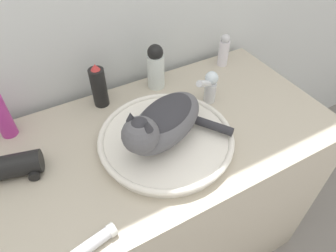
{
  "coord_description": "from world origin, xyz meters",
  "views": [
    {
      "loc": [
        -0.34,
        -0.32,
        1.58
      ],
      "look_at": [
        -0.02,
        0.25,
        0.95
      ],
      "focal_mm": 32.0,
      "sensor_mm": 36.0,
      "label": 1
    }
  ],
  "objects_px": {
    "faucet": "(210,86)",
    "deodorant_stick": "(224,50)",
    "hair_dryer": "(13,166)",
    "cat": "(163,122)",
    "lotion_bottle_white": "(156,67)",
    "cream_tube": "(93,243)",
    "spray_bottle_trigger": "(1,116)",
    "hairspray_can_black": "(99,87)"
  },
  "relations": [
    {
      "from": "deodorant_stick",
      "to": "spray_bottle_trigger",
      "type": "xyz_separation_m",
      "value": [
        -0.88,
        0.0,
        0.01
      ]
    },
    {
      "from": "lotion_bottle_white",
      "to": "hairspray_can_black",
      "type": "xyz_separation_m",
      "value": [
        -0.23,
        0.0,
        -0.01
      ]
    },
    {
      "from": "cat",
      "to": "lotion_bottle_white",
      "type": "bearing_deg",
      "value": -139.22
    },
    {
      "from": "lotion_bottle_white",
      "to": "hair_dryer",
      "type": "bearing_deg",
      "value": -161.93
    },
    {
      "from": "cat",
      "to": "hair_dryer",
      "type": "height_order",
      "value": "cat"
    },
    {
      "from": "deodorant_stick",
      "to": "lotion_bottle_white",
      "type": "bearing_deg",
      "value": 180.0
    },
    {
      "from": "faucet",
      "to": "hair_dryer",
      "type": "height_order",
      "value": "faucet"
    },
    {
      "from": "cat",
      "to": "deodorant_stick",
      "type": "distance_m",
      "value": 0.55
    },
    {
      "from": "deodorant_stick",
      "to": "hair_dryer",
      "type": "distance_m",
      "value": 0.91
    },
    {
      "from": "faucet",
      "to": "deodorant_stick",
      "type": "distance_m",
      "value": 0.27
    },
    {
      "from": "hairspray_can_black",
      "to": "deodorant_stick",
      "type": "bearing_deg",
      "value": -0.0
    },
    {
      "from": "hairspray_can_black",
      "to": "spray_bottle_trigger",
      "type": "height_order",
      "value": "spray_bottle_trigger"
    },
    {
      "from": "cat",
      "to": "deodorant_stick",
      "type": "relative_size",
      "value": 2.56
    },
    {
      "from": "hair_dryer",
      "to": "spray_bottle_trigger",
      "type": "bearing_deg",
      "value": -79.14
    },
    {
      "from": "lotion_bottle_white",
      "to": "hair_dryer",
      "type": "xyz_separation_m",
      "value": [
        -0.56,
        -0.18,
        -0.06
      ]
    },
    {
      "from": "faucet",
      "to": "hairspray_can_black",
      "type": "relative_size",
      "value": 0.82
    },
    {
      "from": "lotion_bottle_white",
      "to": "deodorant_stick",
      "type": "relative_size",
      "value": 1.29
    },
    {
      "from": "lotion_bottle_white",
      "to": "faucet",
      "type": "bearing_deg",
      "value": -55.45
    },
    {
      "from": "lotion_bottle_white",
      "to": "spray_bottle_trigger",
      "type": "xyz_separation_m",
      "value": [
        -0.56,
        0.0,
        -0.01
      ]
    },
    {
      "from": "deodorant_stick",
      "to": "hair_dryer",
      "type": "height_order",
      "value": "deodorant_stick"
    },
    {
      "from": "hairspray_can_black",
      "to": "hair_dryer",
      "type": "relative_size",
      "value": 0.9
    },
    {
      "from": "lotion_bottle_white",
      "to": "cream_tube",
      "type": "xyz_separation_m",
      "value": [
        -0.44,
        -0.51,
        -0.08
      ]
    },
    {
      "from": "cat",
      "to": "spray_bottle_trigger",
      "type": "bearing_deg",
      "value": -61.23
    },
    {
      "from": "cat",
      "to": "hairspray_can_black",
      "type": "distance_m",
      "value": 0.32
    },
    {
      "from": "spray_bottle_trigger",
      "to": "hair_dryer",
      "type": "relative_size",
      "value": 0.92
    },
    {
      "from": "cream_tube",
      "to": "deodorant_stick",
      "type": "bearing_deg",
      "value": 33.78
    },
    {
      "from": "spray_bottle_trigger",
      "to": "cream_tube",
      "type": "height_order",
      "value": "spray_bottle_trigger"
    },
    {
      "from": "spray_bottle_trigger",
      "to": "lotion_bottle_white",
      "type": "bearing_deg",
      "value": 0.0
    },
    {
      "from": "deodorant_stick",
      "to": "hairspray_can_black",
      "type": "relative_size",
      "value": 0.82
    },
    {
      "from": "cat",
      "to": "cream_tube",
      "type": "xyz_separation_m",
      "value": [
        -0.3,
        -0.21,
        -0.1
      ]
    },
    {
      "from": "hair_dryer",
      "to": "deodorant_stick",
      "type": "bearing_deg",
      "value": -154.9
    },
    {
      "from": "hair_dryer",
      "to": "cream_tube",
      "type": "bearing_deg",
      "value": 125.05
    },
    {
      "from": "lotion_bottle_white",
      "to": "cream_tube",
      "type": "height_order",
      "value": "lotion_bottle_white"
    },
    {
      "from": "cream_tube",
      "to": "lotion_bottle_white",
      "type": "bearing_deg",
      "value": 49.42
    },
    {
      "from": "cat",
      "to": "faucet",
      "type": "distance_m",
      "value": 0.29
    },
    {
      "from": "lotion_bottle_white",
      "to": "hair_dryer",
      "type": "height_order",
      "value": "lotion_bottle_white"
    },
    {
      "from": "faucet",
      "to": "lotion_bottle_white",
      "type": "xyz_separation_m",
      "value": [
        -0.13,
        0.18,
        0.02
      ]
    },
    {
      "from": "cat",
      "to": "hair_dryer",
      "type": "bearing_deg",
      "value": -41.07
    },
    {
      "from": "hairspray_can_black",
      "to": "spray_bottle_trigger",
      "type": "xyz_separation_m",
      "value": [
        -0.33,
        0.0,
        0.0
      ]
    },
    {
      "from": "spray_bottle_trigger",
      "to": "hair_dryer",
      "type": "bearing_deg",
      "value": -92.55
    },
    {
      "from": "faucet",
      "to": "lotion_bottle_white",
      "type": "distance_m",
      "value": 0.22
    },
    {
      "from": "faucet",
      "to": "hair_dryer",
      "type": "xyz_separation_m",
      "value": [
        -0.69,
        -0.0,
        -0.04
      ]
    }
  ]
}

